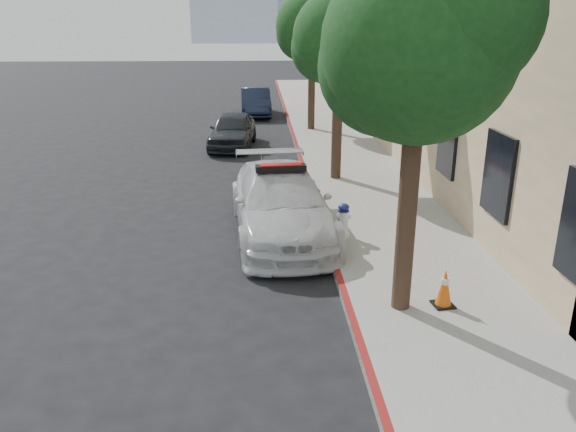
% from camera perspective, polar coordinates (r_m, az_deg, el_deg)
% --- Properties ---
extents(ground, '(120.00, 120.00, 0.00)m').
position_cam_1_polar(ground, '(11.10, -6.03, -5.24)').
color(ground, black).
rests_on(ground, ground).
extents(sidewalk, '(3.20, 50.00, 0.15)m').
position_cam_1_polar(sidewalk, '(20.80, 5.29, 6.66)').
color(sidewalk, gray).
rests_on(sidewalk, ground).
extents(curb_strip, '(0.12, 50.00, 0.15)m').
position_cam_1_polar(curb_strip, '(20.64, 1.03, 6.64)').
color(curb_strip, maroon).
rests_on(curb_strip, ground).
extents(building, '(8.00, 36.00, 10.00)m').
position_cam_1_polar(building, '(26.51, 16.81, 19.40)').
color(building, tan).
rests_on(building, ground).
extents(tree_near, '(2.92, 2.82, 5.62)m').
position_cam_1_polar(tree_near, '(8.40, 13.45, 16.66)').
color(tree_near, black).
rests_on(tree_near, sidewalk).
extents(tree_mid, '(2.77, 2.64, 5.43)m').
position_cam_1_polar(tree_mid, '(16.24, 5.37, 17.69)').
color(tree_mid, black).
rests_on(tree_mid, sidewalk).
extents(tree_far, '(3.10, 3.00, 5.81)m').
position_cam_1_polar(tree_far, '(24.18, 2.57, 18.77)').
color(tree_far, black).
rests_on(tree_far, sidewalk).
extents(police_car, '(2.48, 5.25, 1.63)m').
position_cam_1_polar(police_car, '(12.47, -0.71, 1.33)').
color(police_car, silver).
rests_on(police_car, ground).
extents(parked_car_mid, '(1.92, 3.98, 1.31)m').
position_cam_1_polar(parked_car_mid, '(21.57, -5.65, 8.68)').
color(parked_car_mid, '#212329').
rests_on(parked_car_mid, ground).
extents(parked_car_far, '(1.58, 4.17, 1.36)m').
position_cam_1_polar(parked_car_far, '(29.00, -3.32, 11.49)').
color(parked_car_far, black).
rests_on(parked_car_far, ground).
extents(fire_hydrant, '(0.31, 0.29, 0.75)m').
position_cam_1_polar(fire_hydrant, '(12.11, 5.64, -0.46)').
color(fire_hydrant, white).
rests_on(fire_hydrant, sidewalk).
extents(traffic_cone, '(0.38, 0.38, 0.64)m').
position_cam_1_polar(traffic_cone, '(9.54, 15.62, -7.05)').
color(traffic_cone, black).
rests_on(traffic_cone, sidewalk).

